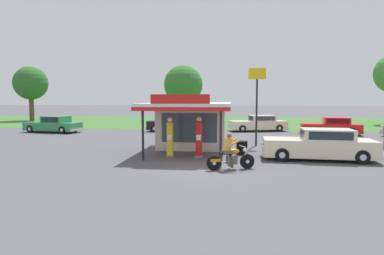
{
  "coord_description": "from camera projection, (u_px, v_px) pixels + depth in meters",
  "views": [
    {
      "loc": [
        1.26,
        -13.75,
        2.99
      ],
      "look_at": [
        -0.91,
        4.67,
        1.4
      ],
      "focal_mm": 30.75,
      "sensor_mm": 36.0,
      "label": 1
    }
  ],
  "objects": [
    {
      "name": "parked_car_back_row_right",
      "position": [
        331.0,
        127.0,
        27.87
      ],
      "size": [
        5.14,
        2.49,
        1.47
      ],
      "color": "red",
      "rests_on": "ground"
    },
    {
      "name": "gas_pump_nearside",
      "position": [
        170.0,
        139.0,
        17.03
      ],
      "size": [
        0.44,
        0.44,
        2.08
      ],
      "color": "slate",
      "rests_on": "ground"
    },
    {
      "name": "service_station_kiosk",
      "position": [
        191.0,
        122.0,
        19.93
      ],
      "size": [
        4.7,
        6.8,
        3.23
      ],
      "color": "silver",
      "rests_on": "ground"
    },
    {
      "name": "tree_oak_centre",
      "position": [
        183.0,
        85.0,
        44.1
      ],
      "size": [
        5.2,
        5.2,
        7.57
      ],
      "color": "brown",
      "rests_on": "ground"
    },
    {
      "name": "spare_tire_stack",
      "position": [
        242.0,
        148.0,
        17.91
      ],
      "size": [
        0.6,
        0.6,
        0.72
      ],
      "color": "black",
      "rests_on": "ground"
    },
    {
      "name": "grass_verge_strip",
      "position": [
        221.0,
        122.0,
        43.69
      ],
      "size": [
        120.0,
        24.0,
        0.01
      ],
      "primitive_type": "cube",
      "color": "#3D6B2D",
      "rests_on": "ground"
    },
    {
      "name": "ground_plane",
      "position": [
        200.0,
        170.0,
        14.01
      ],
      "size": [
        300.0,
        300.0,
        0.0
      ],
      "primitive_type": "plane",
      "color": "#4C4C51"
    },
    {
      "name": "parked_car_back_row_far_left",
      "position": [
        175.0,
        124.0,
        30.59
      ],
      "size": [
        5.12,
        2.23,
        1.55
      ],
      "color": "black",
      "rests_on": "ground"
    },
    {
      "name": "featured_classic_sedan",
      "position": [
        320.0,
        145.0,
        16.25
      ],
      "size": [
        5.59,
        2.17,
        1.54
      ],
      "color": "beige",
      "rests_on": "ground"
    },
    {
      "name": "tree_oak_distant_spare",
      "position": [
        31.0,
        83.0,
        46.08
      ],
      "size": [
        4.65,
        4.65,
        7.59
      ],
      "color": "brown",
      "rests_on": "ground"
    },
    {
      "name": "roadside_pole_sign",
      "position": [
        257.0,
        93.0,
        21.0
      ],
      "size": [
        1.1,
        0.12,
        4.97
      ],
      "color": "black",
      "rests_on": "ground"
    },
    {
      "name": "motorcycle_with_rider",
      "position": [
        230.0,
        154.0,
        13.96
      ],
      "size": [
        2.04,
        0.93,
        1.58
      ],
      "color": "black",
      "rests_on": "ground"
    },
    {
      "name": "parked_car_back_row_far_right",
      "position": [
        259.0,
        124.0,
        31.03
      ],
      "size": [
        5.65,
        3.18,
        1.49
      ],
      "color": "beige",
      "rests_on": "ground"
    },
    {
      "name": "gas_pump_offside",
      "position": [
        199.0,
        139.0,
        16.85
      ],
      "size": [
        0.44,
        0.44,
        2.11
      ],
      "color": "slate",
      "rests_on": "ground"
    },
    {
      "name": "parked_car_second_row_spare",
      "position": [
        53.0,
        125.0,
        29.85
      ],
      "size": [
        5.5,
        2.76,
        1.48
      ],
      "color": "#2D844C",
      "rests_on": "ground"
    }
  ]
}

